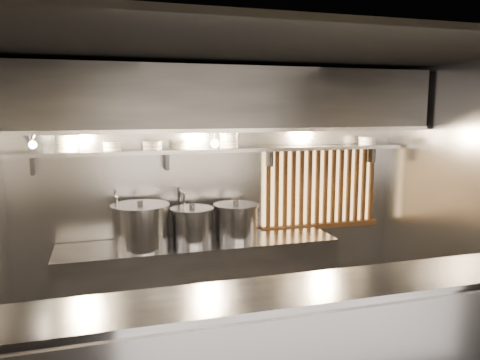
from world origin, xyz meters
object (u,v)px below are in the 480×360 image
stock_pot_mid (192,225)px  heat_lamp (29,138)px  stock_pot_right (236,221)px  stock_pot_left (141,226)px  pendant_bulb (215,143)px

stock_pot_mid → heat_lamp: bearing=-169.3°
heat_lamp → stock_pot_right: size_ratio=0.64×
heat_lamp → stock_pot_mid: heat_lamp is taller
stock_pot_left → stock_pot_right: (1.04, 0.07, -0.03)m
stock_pot_left → stock_pot_mid: bearing=4.1°
heat_lamp → stock_pot_mid: bearing=10.7°
stock_pot_left → heat_lamp: bearing=-165.8°
pendant_bulb → stock_pot_mid: pendant_bulb is taller
pendant_bulb → stock_pot_right: size_ratio=0.34×
pendant_bulb → stock_pot_left: size_ratio=0.23×
pendant_bulb → stock_pot_left: 1.17m
stock_pot_mid → pendant_bulb: bearing=12.8°
stock_pot_mid → stock_pot_right: (0.50, 0.03, 0.00)m
heat_lamp → stock_pot_right: (2.02, 0.32, -0.97)m
stock_pot_mid → stock_pot_right: bearing=3.2°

